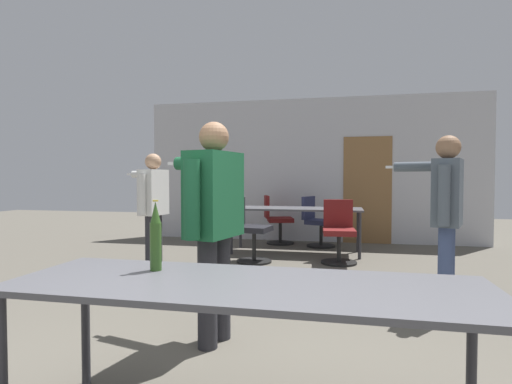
% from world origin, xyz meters
% --- Properties ---
extents(back_wall, '(6.64, 0.12, 2.83)m').
position_xyz_m(back_wall, '(0.03, 6.48, 1.40)').
color(back_wall, '#BCBCC1').
rests_on(back_wall, ground_plane).
extents(conference_table_near, '(2.26, 0.73, 0.76)m').
position_xyz_m(conference_table_near, '(0.17, 0.30, 0.69)').
color(conference_table_near, '#4C4C51').
rests_on(conference_table_near, ground_plane).
extents(conference_table_far, '(2.17, 0.74, 0.76)m').
position_xyz_m(conference_table_far, '(-0.13, 5.13, 0.69)').
color(conference_table_far, '#4C4C51').
rests_on(conference_table_far, ground_plane).
extents(person_far_watching, '(0.74, 0.81, 1.67)m').
position_xyz_m(person_far_watching, '(-0.34, 1.36, 1.00)').
color(person_far_watching, '#28282D').
rests_on(person_far_watching, ground_plane).
extents(person_near_casual, '(0.70, 0.77, 1.65)m').
position_xyz_m(person_near_casual, '(1.57, 2.55, 1.00)').
color(person_near_casual, '#3D4C75').
rests_on(person_near_casual, ground_plane).
extents(person_center_tall, '(0.71, 0.67, 1.58)m').
position_xyz_m(person_center_tall, '(-1.84, 3.38, 0.95)').
color(person_center_tall, '#28282D').
rests_on(person_center_tall, ground_plane).
extents(office_chair_far_left, '(0.65, 0.61, 0.91)m').
position_xyz_m(office_chair_far_left, '(0.18, 5.88, 0.42)').
color(office_chair_far_left, black).
rests_on(office_chair_far_left, ground_plane).
extents(office_chair_mid_tucked, '(0.58, 0.52, 0.96)m').
position_xyz_m(office_chair_mid_tucked, '(-0.73, 4.27, 0.46)').
color(office_chair_mid_tucked, black).
rests_on(office_chair_mid_tucked, ground_plane).
extents(office_chair_side_rolled, '(0.62, 0.58, 0.92)m').
position_xyz_m(office_chair_side_rolled, '(-0.60, 5.99, 0.43)').
color(office_chair_side_rolled, black).
rests_on(office_chair_side_rolled, ground_plane).
extents(office_chair_far_right, '(0.52, 0.56, 0.93)m').
position_xyz_m(office_chair_far_right, '(0.58, 4.51, 0.43)').
color(office_chair_far_right, black).
rests_on(office_chair_far_right, ground_plane).
extents(beer_bottle, '(0.06, 0.06, 0.37)m').
position_xyz_m(beer_bottle, '(-0.35, 0.45, 0.93)').
color(beer_bottle, '#2D511E').
rests_on(beer_bottle, conference_table_near).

